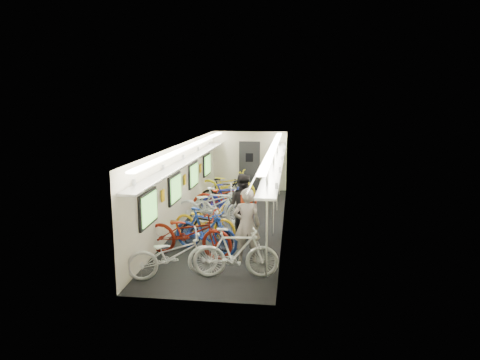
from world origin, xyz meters
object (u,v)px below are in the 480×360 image
(bicycle_0, at_px, (173,255))
(bicycle_1, at_px, (206,231))
(passenger_mid, at_px, (242,205))
(backpack, at_px, (247,203))
(passenger_near, at_px, (247,225))

(bicycle_0, relative_size, bicycle_1, 1.05)
(bicycle_0, height_order, passenger_mid, passenger_mid)
(backpack, bearing_deg, bicycle_1, 162.63)
(passenger_mid, bearing_deg, bicycle_1, 83.21)
(passenger_near, bearing_deg, backpack, -91.28)
(bicycle_0, distance_m, passenger_mid, 3.17)
(passenger_near, height_order, passenger_mid, passenger_mid)
(bicycle_0, height_order, passenger_near, passenger_near)
(passenger_mid, height_order, backpack, passenger_mid)
(passenger_near, height_order, backpack, passenger_near)
(bicycle_1, distance_m, passenger_mid, 1.59)
(bicycle_0, xyz_separation_m, passenger_near, (1.42, 1.08, 0.36))
(backpack, bearing_deg, bicycle_0, -145.26)
(backpack, bearing_deg, passenger_mid, 87.91)
(bicycle_1, height_order, passenger_mid, passenger_mid)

